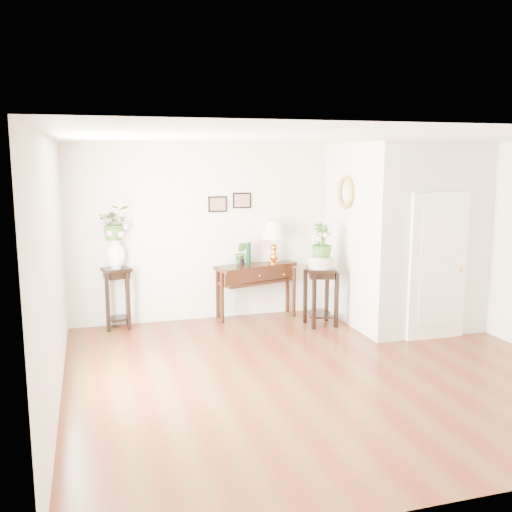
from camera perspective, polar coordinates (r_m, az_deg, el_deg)
name	(u,v)px	position (r m, az deg, el deg)	size (l,w,h in m)	color
floor	(320,372)	(7.11, 6.46, -11.47)	(6.00, 5.50, 0.02)	#55351A
ceiling	(325,137)	(6.64, 6.93, 11.69)	(6.00, 5.50, 0.02)	white
wall_back	(257,231)	(9.30, 0.05, 2.54)	(6.00, 0.02, 2.80)	silver
wall_front	(473,323)	(4.40, 20.87, -6.29)	(6.00, 0.02, 2.80)	silver
wall_left	(53,273)	(6.22, -19.67, -1.64)	(0.02, 5.50, 2.80)	silver
partition	(402,233)	(9.25, 14.40, 2.20)	(1.80, 1.95, 2.80)	silver
door	(438,267)	(8.47, 17.74, -1.04)	(0.90, 0.05, 2.10)	white
art_print_left	(218,204)	(9.07, -3.87, 5.20)	(0.30, 0.02, 0.25)	black
art_print_right	(242,200)	(9.16, -1.42, 5.57)	(0.30, 0.02, 0.25)	black
wall_ornament	(345,193)	(8.86, 8.89, 6.29)	(0.51, 0.51, 0.07)	gold
console_table	(256,291)	(9.28, -0.01, -3.50)	(1.32, 0.44, 0.88)	#331B0E
table_lamp	(274,242)	(9.22, 1.81, 1.41)	(0.40, 0.40, 0.70)	orange
green_vase	(249,254)	(9.12, -0.74, 0.19)	(0.07, 0.07, 0.36)	black
potted_plant	(241,254)	(9.09, -1.54, 0.18)	(0.19, 0.16, 0.35)	#346520
plant_stand_a	(118,298)	(8.93, -13.68, -4.13)	(0.36, 0.36, 0.94)	black
porcelain_vase	(116,253)	(8.79, -13.86, 0.27)	(0.28, 0.28, 0.48)	white
lily_arrangement	(114,224)	(8.73, -13.98, 3.10)	(0.47, 0.41, 0.53)	#346520
plant_stand_b	(321,297)	(8.90, 6.48, -4.05)	(0.43, 0.43, 0.91)	black
ceramic_bowl	(321,263)	(8.78, 6.55, -0.67)	(0.39, 0.39, 0.17)	beige
narcissus	(322,242)	(8.73, 6.59, 1.42)	(0.32, 0.32, 0.57)	#346520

